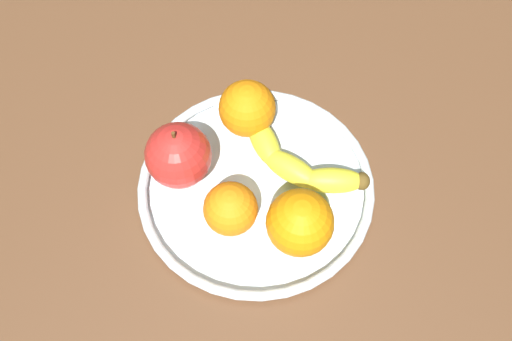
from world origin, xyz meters
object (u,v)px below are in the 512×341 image
fruit_bowl (256,186)px  apple (178,155)px  orange_center (247,108)px  orange_back_right (231,209)px  banana (298,164)px  orange_back_left (300,223)px

fruit_bowl → apple: apple is taller
fruit_bowl → orange_center: (-6.71, 5.67, 4.55)cm
fruit_bowl → orange_center: 9.89cm
orange_back_right → orange_center: 14.02cm
apple → fruit_bowl: bearing=33.4°
banana → orange_back_right: (-1.30, -10.61, 1.60)cm
banana → apple: apple is taller
banana → apple: 14.70cm
fruit_bowl → orange_center: bearing=139.8°
banana → orange_center: bearing=166.9°
apple → orange_center: (1.16, 10.85, -0.38)cm
banana → orange_back_right: size_ratio=2.90×
banana → orange_back_left: size_ratio=2.38×
orange_back_right → fruit_bowl: bearing=103.0°
orange_back_right → orange_center: (-8.05, 11.47, 0.48)cm
orange_back_left → orange_center: orange_back_left is taller
fruit_bowl → orange_back_right: orange_back_right is taller
orange_back_right → orange_center: size_ratio=0.87×
orange_back_right → orange_center: orange_center is taller
apple → orange_back_left: 16.69cm
apple → orange_center: 10.92cm
banana → apple: size_ratio=2.08×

